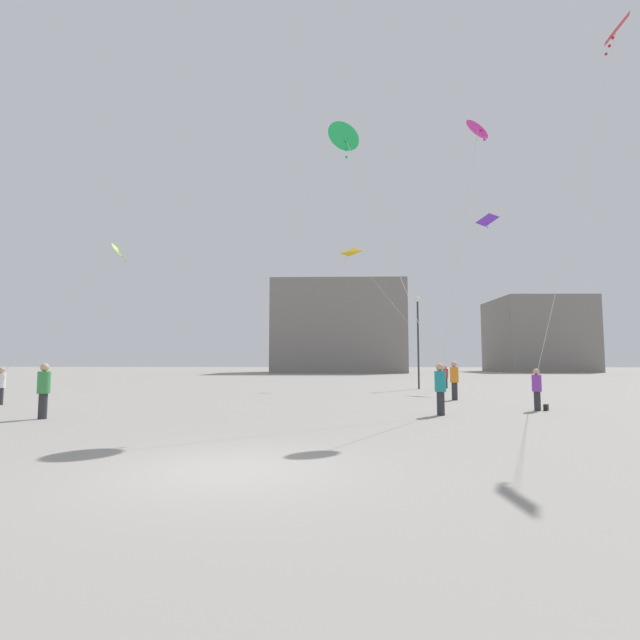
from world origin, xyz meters
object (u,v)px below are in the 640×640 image
(kite_violet_delta, at_px, (486,223))
(building_centre_hall, at_px, (537,335))
(person_in_orange, at_px, (454,379))
(kite_amber_delta, at_px, (353,254))
(building_left_hall, at_px, (338,328))
(person_in_green, at_px, (44,388))
(person_in_white, at_px, (1,384))
(kite_lime_diamond, at_px, (116,251))
(person_in_purple, at_px, (537,388))
(handbag_beside_flyer, at_px, (546,407))
(kite_magenta_diamond, at_px, (478,130))
(lamppost_east, at_px, (418,329))
(person_in_teal, at_px, (440,387))
(kite_crimson_delta, at_px, (613,38))
(person_in_red, at_px, (446,376))
(kite_emerald_diamond, at_px, (345,137))

(kite_violet_delta, height_order, building_centre_hall, building_centre_hall)
(person_in_orange, distance_m, kite_amber_delta, 15.22)
(kite_amber_delta, relative_size, building_left_hall, 0.40)
(person_in_green, distance_m, building_left_hall, 67.67)
(building_centre_hall, bearing_deg, person_in_orange, -112.77)
(person_in_white, bearing_deg, kite_lime_diamond, -156.90)
(person_in_orange, xyz_separation_m, kite_amber_delta, (-4.99, 11.38, 8.80))
(kite_amber_delta, bearing_deg, building_centre_hall, 59.22)
(person_in_purple, height_order, handbag_beside_flyer, person_in_purple)
(kite_magenta_diamond, xyz_separation_m, lamppost_east, (-0.24, 16.27, -6.08))
(person_in_green, relative_size, building_centre_hall, 0.11)
(building_centre_hall, bearing_deg, kite_violet_delta, -112.70)
(person_in_teal, xyz_separation_m, kite_violet_delta, (6.43, 17.59, 10.84))
(kite_crimson_delta, bearing_deg, handbag_beside_flyer, 123.29)
(person_in_green, height_order, kite_crimson_delta, kite_crimson_delta)
(person_in_green, xyz_separation_m, person_in_orange, (14.97, 8.83, 0.03))
(kite_amber_delta, height_order, handbag_beside_flyer, kite_amber_delta)
(kite_violet_delta, xyz_separation_m, building_centre_hall, (23.46, 56.09, -5.24))
(kite_magenta_diamond, bearing_deg, person_in_purple, 39.56)
(kite_magenta_diamond, bearing_deg, kite_crimson_delta, -7.10)
(person_in_white, distance_m, handbag_beside_flyer, 22.58)
(person_in_teal, height_order, kite_violet_delta, kite_violet_delta)
(building_centre_hall, bearing_deg, kite_magenta_diamond, -111.04)
(person_in_red, bearing_deg, person_in_orange, -142.99)
(kite_emerald_diamond, relative_size, building_left_hall, 0.40)
(kite_violet_delta, bearing_deg, person_in_purple, -99.02)
(kite_crimson_delta, xyz_separation_m, kite_magenta_diamond, (-4.54, 0.57, -2.88))
(kite_magenta_diamond, relative_size, lamppost_east, 1.48)
(person_in_teal, bearing_deg, kite_emerald_diamond, 115.15)
(person_in_teal, xyz_separation_m, building_left_hall, (-6.11, 64.93, 6.57))
(kite_violet_delta, xyz_separation_m, handbag_beside_flyer, (-2.14, -15.61, -11.71))
(person_in_orange, relative_size, handbag_beside_flyer, 5.84)
(kite_lime_diamond, xyz_separation_m, kite_violet_delta, (21.86, 10.93, 4.20))
(kite_lime_diamond, height_order, kite_emerald_diamond, kite_emerald_diamond)
(handbag_beside_flyer, bearing_deg, person_in_purple, -164.05)
(person_in_green, distance_m, kite_emerald_diamond, 13.33)
(kite_lime_diamond, relative_size, kite_crimson_delta, 0.55)
(person_in_red, distance_m, handbag_beside_flyer, 15.21)
(person_in_orange, xyz_separation_m, building_left_hall, (-7.91, 58.16, 6.53))
(kite_lime_diamond, xyz_separation_m, building_centre_hall, (45.32, 67.02, -1.04))
(handbag_beside_flyer, bearing_deg, kite_violet_delta, 82.18)
(person_in_white, distance_m, lamppost_east, 23.96)
(person_in_green, bearing_deg, person_in_red, 69.26)
(person_in_red, xyz_separation_m, kite_lime_diamond, (-18.67, -10.47, 6.75))
(person_in_teal, xyz_separation_m, lamppost_east, (1.27, 16.14, 3.11))
(person_in_white, xyz_separation_m, kite_crimson_delta, (24.32, -3.35, 12.18))
(person_in_purple, bearing_deg, building_centre_hall, -62.42)
(kite_crimson_delta, bearing_deg, building_left_hall, 100.49)
(building_centre_hall, distance_m, lamppost_east, 64.31)
(person_in_green, xyz_separation_m, person_in_red, (16.41, 19.19, -0.12))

